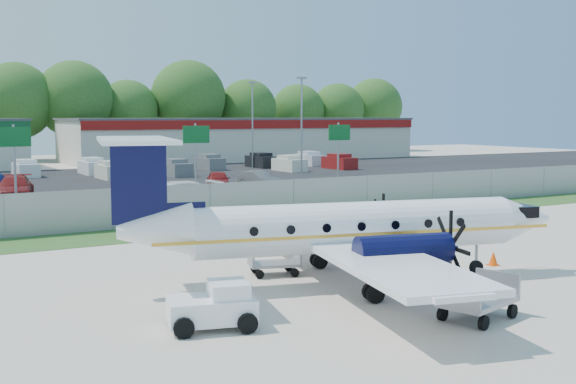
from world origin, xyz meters
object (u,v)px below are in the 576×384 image
aircraft (346,227)px  baggage_cart_far (478,300)px  baggage_cart_near (274,263)px  pushback_tug (216,306)px

aircraft → baggage_cart_far: bearing=-83.1°
baggage_cart_near → baggage_cart_far: baggage_cart_far is taller
pushback_tug → baggage_cart_far: 7.02m
aircraft → baggage_cart_near: bearing=122.9°
aircraft → baggage_cart_near: (-1.44, 2.23, -1.43)m
baggage_cart_near → baggage_cart_far: 7.82m
aircraft → baggage_cart_near: 3.01m
pushback_tug → baggage_cart_near: bearing=47.3°
baggage_cart_near → baggage_cart_far: (2.08, -7.53, 0.12)m
aircraft → pushback_tug: (-5.78, -2.48, -1.28)m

